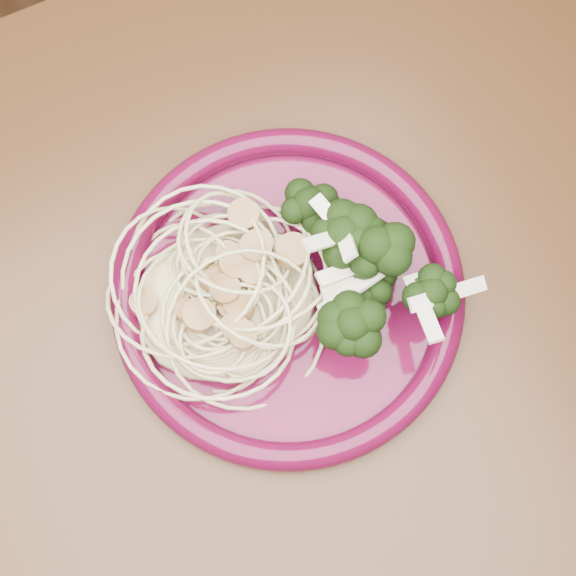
# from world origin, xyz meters

# --- Properties ---
(dining_table) EXTENTS (1.20, 0.80, 0.75)m
(dining_table) POSITION_xyz_m (0.00, 0.00, 0.65)
(dining_table) COLOR #472814
(dining_table) RESTS_ON ground
(dinner_plate) EXTENTS (0.35, 0.35, 0.02)m
(dinner_plate) POSITION_xyz_m (0.06, 0.06, 0.76)
(dinner_plate) COLOR #500928
(dinner_plate) RESTS_ON dining_table
(spaghetti_pile) EXTENTS (0.18, 0.17, 0.03)m
(spaghetti_pile) POSITION_xyz_m (0.01, 0.07, 0.77)
(spaghetti_pile) COLOR beige
(spaghetti_pile) RESTS_ON dinner_plate
(scallop_cluster) EXTENTS (0.16, 0.16, 0.04)m
(scallop_cluster) POSITION_xyz_m (0.01, 0.07, 0.81)
(scallop_cluster) COLOR #A27944
(scallop_cluster) RESTS_ON spaghetti_pile
(broccoli_pile) EXTENTS (0.14, 0.18, 0.06)m
(broccoli_pile) POSITION_xyz_m (0.12, 0.04, 0.78)
(broccoli_pile) COLOR black
(broccoli_pile) RESTS_ON dinner_plate
(onion_garnish) EXTENTS (0.10, 0.12, 0.06)m
(onion_garnish) POSITION_xyz_m (0.12, 0.04, 0.82)
(onion_garnish) COLOR #EBE2C5
(onion_garnish) RESTS_ON broccoli_pile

